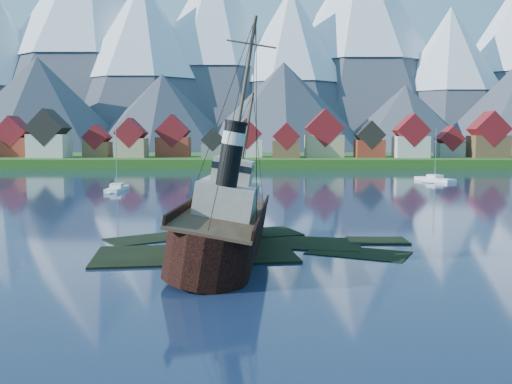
{
  "coord_description": "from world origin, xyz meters",
  "views": [
    {
      "loc": [
        2.91,
        -52.95,
        10.88
      ],
      "look_at": [
        2.46,
        6.0,
        5.0
      ],
      "focal_mm": 40.0,
      "sensor_mm": 36.0,
      "label": 1
    }
  ],
  "objects_px": {
    "sailboat_e": "(435,180)",
    "sailboat_f": "(230,183)",
    "sailboat_a": "(117,190)",
    "tugboat_wreck": "(221,224)",
    "sailboat_c": "(224,185)"
  },
  "relations": [
    {
      "from": "tugboat_wreck",
      "to": "sailboat_f",
      "type": "distance_m",
      "value": 75.54
    },
    {
      "from": "sailboat_e",
      "to": "sailboat_a",
      "type": "bearing_deg",
      "value": 174.12
    },
    {
      "from": "tugboat_wreck",
      "to": "sailboat_e",
      "type": "height_order",
      "value": "tugboat_wreck"
    },
    {
      "from": "sailboat_a",
      "to": "sailboat_e",
      "type": "height_order",
      "value": "sailboat_e"
    },
    {
      "from": "sailboat_a",
      "to": "sailboat_e",
      "type": "xyz_separation_m",
      "value": [
        69.68,
        24.32,
        0.01
      ]
    },
    {
      "from": "sailboat_c",
      "to": "sailboat_e",
      "type": "relative_size",
      "value": 0.76
    },
    {
      "from": "sailboat_c",
      "to": "sailboat_f",
      "type": "relative_size",
      "value": 0.82
    },
    {
      "from": "sailboat_e",
      "to": "sailboat_f",
      "type": "xyz_separation_m",
      "value": [
        -48.27,
        -8.18,
        0.0
      ]
    },
    {
      "from": "tugboat_wreck",
      "to": "sailboat_a",
      "type": "relative_size",
      "value": 2.27
    },
    {
      "from": "sailboat_a",
      "to": "sailboat_f",
      "type": "relative_size",
      "value": 1.02
    },
    {
      "from": "sailboat_c",
      "to": "sailboat_f",
      "type": "xyz_separation_m",
      "value": [
        0.96,
        5.66,
        0.06
      ]
    },
    {
      "from": "sailboat_a",
      "to": "sailboat_c",
      "type": "relative_size",
      "value": 1.24
    },
    {
      "from": "sailboat_f",
      "to": "sailboat_a",
      "type": "bearing_deg",
      "value": -114.46
    },
    {
      "from": "sailboat_e",
      "to": "sailboat_c",
      "type": "bearing_deg",
      "value": 170.57
    },
    {
      "from": "tugboat_wreck",
      "to": "sailboat_e",
      "type": "xyz_separation_m",
      "value": [
        45.16,
        83.61,
        -2.5
      ]
    }
  ]
}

